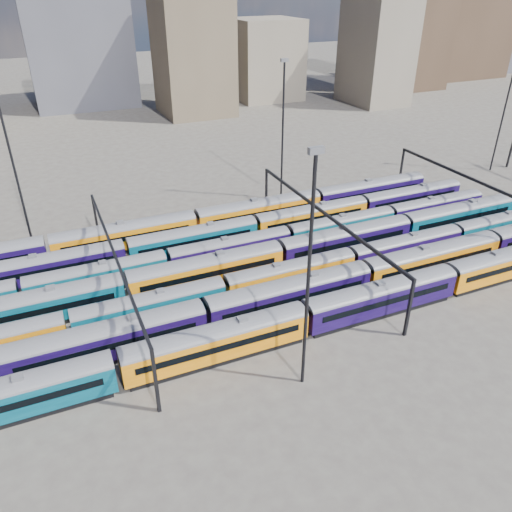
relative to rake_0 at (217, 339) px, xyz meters
name	(u,v)px	position (x,y,z in m)	size (l,w,h in m)	color
ground	(261,273)	(12.04, 15.00, -2.82)	(500.00, 500.00, 0.00)	#453F3B
rake_0	(217,339)	(0.00, 0.00, 0.00)	(108.80, 3.19, 5.37)	black
rake_1	(290,292)	(11.57, 5.00, 0.10)	(157.65, 3.29, 5.56)	black
rake_2	(291,272)	(14.25, 10.00, -0.33)	(135.09, 2.82, 4.74)	black
rake_3	(207,268)	(3.87, 15.00, 0.06)	(110.95, 3.25, 5.48)	black
rake_4	(230,247)	(9.25, 20.00, -0.34)	(96.12, 2.82, 4.73)	black
rake_5	(194,237)	(5.12, 25.00, -0.15)	(103.20, 3.02, 5.09)	black
rake_6	(125,233)	(-4.36, 30.00, 0.11)	(113.12, 3.31, 5.59)	black
gantry_1	(115,260)	(-7.96, 15.00, 3.97)	(0.35, 40.35, 8.03)	black
gantry_2	(324,219)	(22.04, 15.00, 3.97)	(0.35, 40.35, 8.03)	black
gantry_3	(480,189)	(52.04, 15.00, 3.97)	(0.35, 40.35, 8.03)	black
mast_1	(13,163)	(-17.96, 37.00, 11.15)	(1.40, 0.50, 25.60)	black
mast_2	(309,269)	(7.04, -7.00, 11.15)	(1.40, 0.50, 25.60)	black
mast_3	(283,127)	(27.04, 39.00, 11.15)	(1.40, 0.50, 25.60)	black
mast_5	(505,106)	(77.04, 35.00, 11.15)	(1.40, 0.50, 25.60)	black
skyline	(404,29)	(116.79, 120.73, 18.01)	(399.22, 60.48, 50.03)	#665B4C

